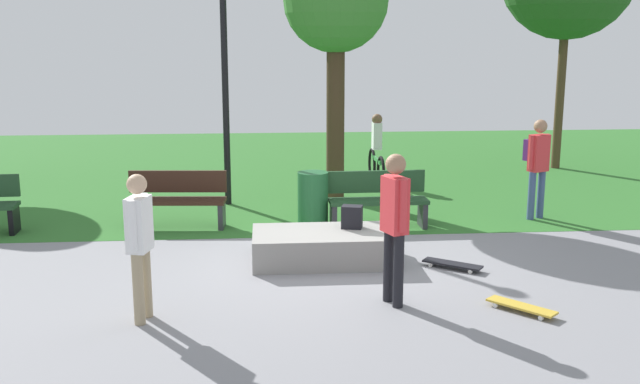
{
  "coord_description": "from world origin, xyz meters",
  "views": [
    {
      "loc": [
        -0.81,
        -9.45,
        3.03
      ],
      "look_at": [
        -0.02,
        0.66,
        0.86
      ],
      "focal_mm": 40.5,
      "sensor_mm": 36.0,
      "label": 1
    }
  ],
  "objects_px": {
    "cyclist_on_bicycle": "(376,155)",
    "lamp_post": "(224,50)",
    "concrete_ledge": "(323,247)",
    "pedestrian_with_backpack": "(537,160)",
    "backpack_on_ledge": "(352,217)",
    "skater_watching": "(395,217)",
    "park_bench_far_left": "(177,198)",
    "park_bench_far_right": "(378,198)",
    "skateboard_spare": "(521,307)",
    "trash_bin": "(313,200)",
    "tree_slender_maple": "(336,5)",
    "skater_performing_trick": "(140,237)",
    "skateboard_by_ledge": "(452,264)"
  },
  "relations": [
    {
      "from": "cyclist_on_bicycle",
      "to": "lamp_post",
      "type": "bearing_deg",
      "value": -151.53
    },
    {
      "from": "concrete_ledge",
      "to": "pedestrian_with_backpack",
      "type": "bearing_deg",
      "value": 29.36
    },
    {
      "from": "backpack_on_ledge",
      "to": "skater_watching",
      "type": "relative_size",
      "value": 0.18
    },
    {
      "from": "park_bench_far_left",
      "to": "lamp_post",
      "type": "xyz_separation_m",
      "value": [
        0.75,
        1.6,
        2.34
      ]
    },
    {
      "from": "lamp_post",
      "to": "park_bench_far_right",
      "type": "bearing_deg",
      "value": -36.54
    },
    {
      "from": "concrete_ledge",
      "to": "skateboard_spare",
      "type": "relative_size",
      "value": 2.67
    },
    {
      "from": "cyclist_on_bicycle",
      "to": "trash_bin",
      "type": "bearing_deg",
      "value": -114.41
    },
    {
      "from": "park_bench_far_left",
      "to": "tree_slender_maple",
      "type": "distance_m",
      "value": 4.64
    },
    {
      "from": "cyclist_on_bicycle",
      "to": "park_bench_far_right",
      "type": "bearing_deg",
      "value": -98.5
    },
    {
      "from": "skater_watching",
      "to": "cyclist_on_bicycle",
      "type": "xyz_separation_m",
      "value": [
        0.89,
        6.99,
        -0.41
      ]
    },
    {
      "from": "skater_performing_trick",
      "to": "park_bench_far_left",
      "type": "distance_m",
      "value": 4.06
    },
    {
      "from": "backpack_on_ledge",
      "to": "lamp_post",
      "type": "xyz_separation_m",
      "value": [
        -1.89,
        3.49,
        2.23
      ]
    },
    {
      "from": "skater_performing_trick",
      "to": "pedestrian_with_backpack",
      "type": "relative_size",
      "value": 0.96
    },
    {
      "from": "skateboard_by_ledge",
      "to": "park_bench_far_right",
      "type": "relative_size",
      "value": 0.48
    },
    {
      "from": "skater_performing_trick",
      "to": "trash_bin",
      "type": "distance_m",
      "value": 4.37
    },
    {
      "from": "skateboard_spare",
      "to": "concrete_ledge",
      "type": "bearing_deg",
      "value": 135.23
    },
    {
      "from": "skater_performing_trick",
      "to": "cyclist_on_bicycle",
      "type": "relative_size",
      "value": 0.9
    },
    {
      "from": "park_bench_far_right",
      "to": "trash_bin",
      "type": "height_order",
      "value": "trash_bin"
    },
    {
      "from": "skater_performing_trick",
      "to": "skateboard_spare",
      "type": "height_order",
      "value": "skater_performing_trick"
    },
    {
      "from": "backpack_on_ledge",
      "to": "park_bench_far_left",
      "type": "bearing_deg",
      "value": -20.16
    },
    {
      "from": "pedestrian_with_backpack",
      "to": "skater_watching",
      "type": "bearing_deg",
      "value": -129.27
    },
    {
      "from": "skater_watching",
      "to": "pedestrian_with_backpack",
      "type": "bearing_deg",
      "value": 50.73
    },
    {
      "from": "tree_slender_maple",
      "to": "backpack_on_ledge",
      "type": "bearing_deg",
      "value": -92.17
    },
    {
      "from": "concrete_ledge",
      "to": "skateboard_spare",
      "type": "xyz_separation_m",
      "value": [
        2.08,
        -2.06,
        -0.15
      ]
    },
    {
      "from": "backpack_on_ledge",
      "to": "cyclist_on_bicycle",
      "type": "distance_m",
      "value": 5.26
    },
    {
      "from": "backpack_on_ledge",
      "to": "park_bench_far_left",
      "type": "distance_m",
      "value": 3.25
    },
    {
      "from": "skater_performing_trick",
      "to": "lamp_post",
      "type": "relative_size",
      "value": 0.35
    },
    {
      "from": "skater_watching",
      "to": "skateboard_by_ledge",
      "type": "relative_size",
      "value": 2.31
    },
    {
      "from": "park_bench_far_left",
      "to": "skateboard_by_ledge",
      "type": "bearing_deg",
      "value": -32.63
    },
    {
      "from": "skateboard_spare",
      "to": "cyclist_on_bicycle",
      "type": "height_order",
      "value": "cyclist_on_bicycle"
    },
    {
      "from": "skater_watching",
      "to": "park_bench_far_left",
      "type": "relative_size",
      "value": 1.09
    },
    {
      "from": "concrete_ledge",
      "to": "cyclist_on_bicycle",
      "type": "bearing_deg",
      "value": 73.55
    },
    {
      "from": "concrete_ledge",
      "to": "skateboard_by_ledge",
      "type": "bearing_deg",
      "value": -15.16
    },
    {
      "from": "concrete_ledge",
      "to": "skateboard_by_ledge",
      "type": "height_order",
      "value": "concrete_ledge"
    },
    {
      "from": "skater_performing_trick",
      "to": "park_bench_far_left",
      "type": "relative_size",
      "value": 1.0
    },
    {
      "from": "skater_watching",
      "to": "trash_bin",
      "type": "bearing_deg",
      "value": 101.17
    },
    {
      "from": "pedestrian_with_backpack",
      "to": "park_bench_far_right",
      "type": "bearing_deg",
      "value": -172.68
    },
    {
      "from": "skateboard_spare",
      "to": "lamp_post",
      "type": "height_order",
      "value": "lamp_post"
    },
    {
      "from": "skateboard_by_ledge",
      "to": "cyclist_on_bicycle",
      "type": "relative_size",
      "value": 0.42
    },
    {
      "from": "skater_watching",
      "to": "park_bench_far_right",
      "type": "distance_m",
      "value": 3.54
    },
    {
      "from": "tree_slender_maple",
      "to": "pedestrian_with_backpack",
      "type": "height_order",
      "value": "tree_slender_maple"
    },
    {
      "from": "skater_watching",
      "to": "skateboard_spare",
      "type": "height_order",
      "value": "skater_watching"
    },
    {
      "from": "skateboard_spare",
      "to": "skater_watching",
      "type": "bearing_deg",
      "value": 165.26
    },
    {
      "from": "tree_slender_maple",
      "to": "cyclist_on_bicycle",
      "type": "xyz_separation_m",
      "value": [
        1.0,
        1.28,
        -2.99
      ]
    },
    {
      "from": "concrete_ledge",
      "to": "cyclist_on_bicycle",
      "type": "height_order",
      "value": "cyclist_on_bicycle"
    },
    {
      "from": "concrete_ledge",
      "to": "park_bench_far_left",
      "type": "height_order",
      "value": "park_bench_far_left"
    },
    {
      "from": "park_bench_far_left",
      "to": "tree_slender_maple",
      "type": "height_order",
      "value": "tree_slender_maple"
    },
    {
      "from": "pedestrian_with_backpack",
      "to": "backpack_on_ledge",
      "type": "bearing_deg",
      "value": -149.73
    },
    {
      "from": "skateboard_by_ledge",
      "to": "park_bench_far_right",
      "type": "distance_m",
      "value": 2.38
    },
    {
      "from": "concrete_ledge",
      "to": "skateboard_by_ledge",
      "type": "relative_size",
      "value": 2.53
    }
  ]
}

